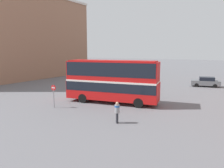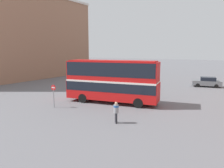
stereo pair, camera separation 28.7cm
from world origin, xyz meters
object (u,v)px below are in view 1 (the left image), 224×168
(parked_car_kerb_near, at_px, (139,81))
(parked_car_side_street, at_px, (206,82))
(parked_car_kerb_far, at_px, (93,81))
(double_decker_bus, at_px, (112,79))
(no_entry_sign, at_px, (54,92))
(pedestrian_foreground, at_px, (117,110))

(parked_car_kerb_near, height_order, parked_car_side_street, parked_car_kerb_near)
(parked_car_kerb_near, distance_m, parked_car_kerb_far, 7.48)
(parked_car_kerb_near, xyz_separation_m, parked_car_kerb_far, (-6.73, -3.27, -0.08))
(double_decker_bus, relative_size, no_entry_sign, 4.45)
(double_decker_bus, xyz_separation_m, no_entry_sign, (-4.08, -4.83, -1.13))
(parked_car_kerb_far, relative_size, parked_car_side_street, 0.90)
(parked_car_kerb_far, distance_m, no_entry_sign, 14.19)
(double_decker_bus, xyz_separation_m, parked_car_kerb_far, (-8.67, 8.57, -1.96))
(parked_car_kerb_far, xyz_separation_m, no_entry_sign, (4.59, -13.41, 0.84))
(double_decker_bus, distance_m, parked_car_kerb_near, 12.14)
(parked_car_kerb_near, height_order, parked_car_kerb_far, parked_car_kerb_near)
(parked_car_side_street, bearing_deg, parked_car_kerb_near, 17.57)
(double_decker_bus, relative_size, parked_car_kerb_near, 2.39)
(parked_car_kerb_near, bearing_deg, parked_car_side_street, 20.57)
(pedestrian_foreground, distance_m, parked_car_kerb_near, 18.50)
(parked_car_kerb_near, bearing_deg, pedestrian_foreground, -80.51)
(parked_car_kerb_near, relative_size, parked_car_kerb_far, 1.06)
(pedestrian_foreground, bearing_deg, parked_car_side_street, -137.54)
(no_entry_sign, bearing_deg, parked_car_kerb_far, 108.90)
(double_decker_bus, relative_size, parked_car_side_street, 2.28)
(parked_car_side_street, bearing_deg, parked_car_kerb_far, 16.14)
(parked_car_kerb_far, xyz_separation_m, parked_car_side_street, (16.17, 8.58, 0.04))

